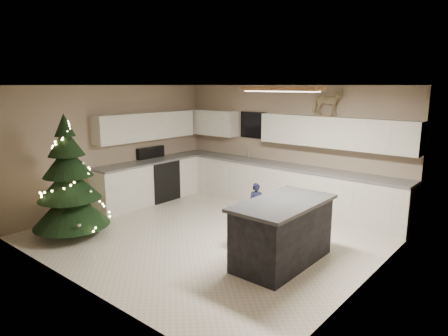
{
  "coord_description": "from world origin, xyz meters",
  "views": [
    {
      "loc": [
        4.48,
        -4.99,
        2.61
      ],
      "look_at": [
        0.0,
        0.35,
        1.15
      ],
      "focal_mm": 32.0,
      "sensor_mm": 36.0,
      "label": 1
    }
  ],
  "objects_px": {
    "bar_stool": "(244,222)",
    "christmas_tree": "(69,187)",
    "toddler": "(256,204)",
    "rocking_horse": "(327,103)",
    "island": "(282,232)"
  },
  "relations": [
    {
      "from": "toddler",
      "to": "rocking_horse",
      "type": "height_order",
      "value": "rocking_horse"
    },
    {
      "from": "island",
      "to": "rocking_horse",
      "type": "distance_m",
      "value": 3.13
    },
    {
      "from": "island",
      "to": "christmas_tree",
      "type": "xyz_separation_m",
      "value": [
        -3.41,
        -1.43,
        0.4
      ]
    },
    {
      "from": "island",
      "to": "christmas_tree",
      "type": "bearing_deg",
      "value": -157.34
    },
    {
      "from": "island",
      "to": "bar_stool",
      "type": "height_order",
      "value": "island"
    },
    {
      "from": "bar_stool",
      "to": "christmas_tree",
      "type": "bearing_deg",
      "value": -150.35
    },
    {
      "from": "toddler",
      "to": "island",
      "type": "bearing_deg",
      "value": -74.21
    },
    {
      "from": "toddler",
      "to": "rocking_horse",
      "type": "relative_size",
      "value": 1.26
    },
    {
      "from": "bar_stool",
      "to": "rocking_horse",
      "type": "bearing_deg",
      "value": 86.2
    },
    {
      "from": "island",
      "to": "toddler",
      "type": "xyz_separation_m",
      "value": [
        -1.25,
        1.1,
        -0.08
      ]
    },
    {
      "from": "bar_stool",
      "to": "christmas_tree",
      "type": "height_order",
      "value": "christmas_tree"
    },
    {
      "from": "island",
      "to": "christmas_tree",
      "type": "relative_size",
      "value": 0.79
    },
    {
      "from": "island",
      "to": "toddler",
      "type": "height_order",
      "value": "island"
    },
    {
      "from": "island",
      "to": "toddler",
      "type": "distance_m",
      "value": 1.67
    },
    {
      "from": "christmas_tree",
      "to": "island",
      "type": "bearing_deg",
      "value": 22.66
    }
  ]
}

